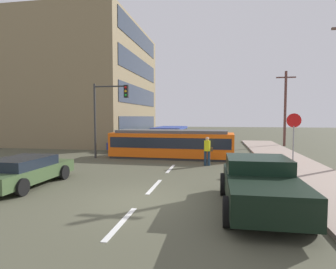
{
  "coord_description": "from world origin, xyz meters",
  "views": [
    {
      "loc": [
        2.52,
        -9.06,
        2.85
      ],
      "look_at": [
        -0.77,
        9.52,
        1.65
      ],
      "focal_mm": 30.21,
      "sensor_mm": 36.0,
      "label": 1
    }
  ],
  "objects_px": {
    "parked_sedan_furthest": "(152,134)",
    "stop_sign": "(294,129)",
    "streetcar_tram": "(172,143)",
    "parked_sedan_near": "(24,171)",
    "parked_sedan_far": "(146,138)",
    "parked_sedan_mid": "(127,143)",
    "traffic_light_mast": "(108,107)",
    "utility_pole_mid": "(285,107)",
    "pickup_truck_parked": "(260,184)",
    "pedestrian_crossing": "(207,149)",
    "city_bus": "(170,136)"
  },
  "relations": [
    {
      "from": "traffic_light_mast",
      "to": "utility_pole_mid",
      "type": "height_order",
      "value": "utility_pole_mid"
    },
    {
      "from": "parked_sedan_far",
      "to": "traffic_light_mast",
      "type": "xyz_separation_m",
      "value": [
        0.12,
        -10.89,
        2.9
      ]
    },
    {
      "from": "parked_sedan_mid",
      "to": "stop_sign",
      "type": "xyz_separation_m",
      "value": [
        11.73,
        -6.9,
        1.57
      ]
    },
    {
      "from": "parked_sedan_far",
      "to": "stop_sign",
      "type": "distance_m",
      "value": 17.26
    },
    {
      "from": "pedestrian_crossing",
      "to": "pickup_truck_parked",
      "type": "xyz_separation_m",
      "value": [
        1.86,
        -7.61,
        -0.15
      ]
    },
    {
      "from": "parked_sedan_near",
      "to": "parked_sedan_mid",
      "type": "relative_size",
      "value": 1.01
    },
    {
      "from": "parked_sedan_near",
      "to": "parked_sedan_far",
      "type": "distance_m",
      "value": 18.73
    },
    {
      "from": "traffic_light_mast",
      "to": "parked_sedan_furthest",
      "type": "bearing_deg",
      "value": 93.25
    },
    {
      "from": "parked_sedan_mid",
      "to": "stop_sign",
      "type": "relative_size",
      "value": 1.59
    },
    {
      "from": "pickup_truck_parked",
      "to": "traffic_light_mast",
      "type": "height_order",
      "value": "traffic_light_mast"
    },
    {
      "from": "traffic_light_mast",
      "to": "stop_sign",
      "type": "bearing_deg",
      "value": -9.41
    },
    {
      "from": "parked_sedan_near",
      "to": "traffic_light_mast",
      "type": "distance_m",
      "value": 8.37
    },
    {
      "from": "parked_sedan_near",
      "to": "utility_pole_mid",
      "type": "bearing_deg",
      "value": 52.67
    },
    {
      "from": "pickup_truck_parked",
      "to": "parked_sedan_near",
      "type": "height_order",
      "value": "pickup_truck_parked"
    },
    {
      "from": "parked_sedan_mid",
      "to": "traffic_light_mast",
      "type": "bearing_deg",
      "value": -85.88
    },
    {
      "from": "traffic_light_mast",
      "to": "parked_sedan_near",
      "type": "bearing_deg",
      "value": -93.5
    },
    {
      "from": "parked_sedan_mid",
      "to": "stop_sign",
      "type": "distance_m",
      "value": 13.7
    },
    {
      "from": "utility_pole_mid",
      "to": "traffic_light_mast",
      "type": "bearing_deg",
      "value": -141.87
    },
    {
      "from": "pedestrian_crossing",
      "to": "parked_sedan_far",
      "type": "height_order",
      "value": "pedestrian_crossing"
    },
    {
      "from": "pickup_truck_parked",
      "to": "parked_sedan_near",
      "type": "bearing_deg",
      "value": 171.09
    },
    {
      "from": "parked_sedan_far",
      "to": "traffic_light_mast",
      "type": "bearing_deg",
      "value": -89.35
    },
    {
      "from": "city_bus",
      "to": "pickup_truck_parked",
      "type": "xyz_separation_m",
      "value": [
        5.57,
        -16.68,
        -0.29
      ]
    },
    {
      "from": "parked_sedan_furthest",
      "to": "pickup_truck_parked",
      "type": "bearing_deg",
      "value": -70.14
    },
    {
      "from": "pedestrian_crossing",
      "to": "traffic_light_mast",
      "type": "height_order",
      "value": "traffic_light_mast"
    },
    {
      "from": "pedestrian_crossing",
      "to": "parked_sedan_mid",
      "type": "xyz_separation_m",
      "value": [
        -7.1,
        6.66,
        -0.32
      ]
    },
    {
      "from": "utility_pole_mid",
      "to": "city_bus",
      "type": "bearing_deg",
      "value": -162.66
    },
    {
      "from": "pickup_truck_parked",
      "to": "parked_sedan_near",
      "type": "relative_size",
      "value": 1.09
    },
    {
      "from": "city_bus",
      "to": "parked_sedan_furthest",
      "type": "relative_size",
      "value": 1.4
    },
    {
      "from": "parked_sedan_furthest",
      "to": "stop_sign",
      "type": "height_order",
      "value": "stop_sign"
    },
    {
      "from": "pickup_truck_parked",
      "to": "parked_sedan_furthest",
      "type": "relative_size",
      "value": 1.2
    },
    {
      "from": "pickup_truck_parked",
      "to": "parked_sedan_near",
      "type": "distance_m",
      "value": 9.19
    },
    {
      "from": "stop_sign",
      "to": "utility_pole_mid",
      "type": "xyz_separation_m",
      "value": [
        2.33,
        12.64,
        1.58
      ]
    },
    {
      "from": "pedestrian_crossing",
      "to": "parked_sedan_near",
      "type": "bearing_deg",
      "value": -139.4
    },
    {
      "from": "parked_sedan_near",
      "to": "traffic_light_mast",
      "type": "bearing_deg",
      "value": 86.5
    },
    {
      "from": "parked_sedan_furthest",
      "to": "utility_pole_mid",
      "type": "height_order",
      "value": "utility_pole_mid"
    },
    {
      "from": "pedestrian_crossing",
      "to": "streetcar_tram",
      "type": "bearing_deg",
      "value": 133.06
    },
    {
      "from": "parked_sedan_near",
      "to": "streetcar_tram",
      "type": "bearing_deg",
      "value": 62.16
    },
    {
      "from": "parked_sedan_near",
      "to": "traffic_light_mast",
      "type": "xyz_separation_m",
      "value": [
        0.48,
        7.84,
        2.9
      ]
    },
    {
      "from": "parked_sedan_mid",
      "to": "parked_sedan_far",
      "type": "height_order",
      "value": "same"
    },
    {
      "from": "parked_sedan_mid",
      "to": "parked_sedan_far",
      "type": "relative_size",
      "value": 1.12
    },
    {
      "from": "streetcar_tram",
      "to": "stop_sign",
      "type": "relative_size",
      "value": 2.92
    },
    {
      "from": "parked_sedan_mid",
      "to": "city_bus",
      "type": "bearing_deg",
      "value": 35.4
    },
    {
      "from": "parked_sedan_near",
      "to": "parked_sedan_furthest",
      "type": "height_order",
      "value": "same"
    },
    {
      "from": "parked_sedan_furthest",
      "to": "traffic_light_mast",
      "type": "bearing_deg",
      "value": -86.75
    },
    {
      "from": "pedestrian_crossing",
      "to": "parked_sedan_near",
      "type": "relative_size",
      "value": 0.36
    },
    {
      "from": "streetcar_tram",
      "to": "parked_sedan_near",
      "type": "xyz_separation_m",
      "value": [
        -4.69,
        -8.89,
        -0.37
      ]
    },
    {
      "from": "parked_sedan_far",
      "to": "utility_pole_mid",
      "type": "distance_m",
      "value": 14.18
    },
    {
      "from": "pedestrian_crossing",
      "to": "pickup_truck_parked",
      "type": "bearing_deg",
      "value": -76.25
    },
    {
      "from": "pedestrian_crossing",
      "to": "parked_sedan_mid",
      "type": "relative_size",
      "value": 0.36
    },
    {
      "from": "pedestrian_crossing",
      "to": "parked_sedan_near",
      "type": "distance_m",
      "value": 9.51
    }
  ]
}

